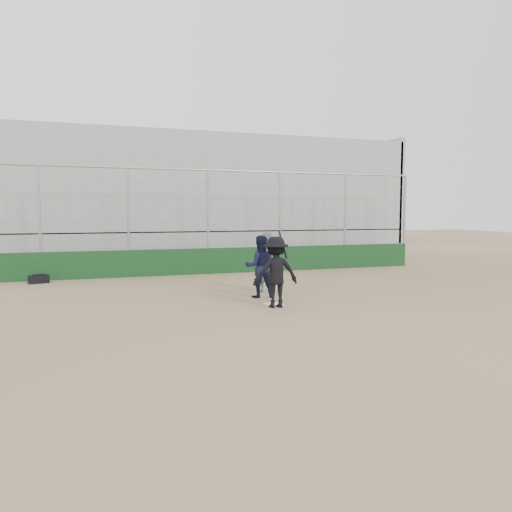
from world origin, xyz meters
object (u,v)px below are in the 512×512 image
object	(u,v)px
catcher_crouched	(260,277)
equipment_bag	(39,279)
batter_at_plate	(276,272)
umpire	(266,265)

from	to	relation	value
catcher_crouched	equipment_bag	size ratio (longest dim) A/B	1.70
equipment_bag	catcher_crouched	bearing A→B (deg)	-40.03
batter_at_plate	catcher_crouched	distance (m)	1.50
umpire	equipment_bag	size ratio (longest dim) A/B	2.36
equipment_bag	batter_at_plate	bearing A→B (deg)	-47.77
umpire	batter_at_plate	bearing A→B (deg)	59.86
catcher_crouched	equipment_bag	bearing A→B (deg)	139.97
catcher_crouched	umpire	world-z (taller)	umpire
catcher_crouched	umpire	xyz separation A→B (m)	(0.51, 0.90, 0.23)
catcher_crouched	batter_at_plate	bearing A→B (deg)	-94.20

